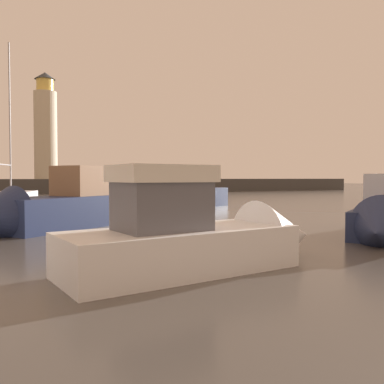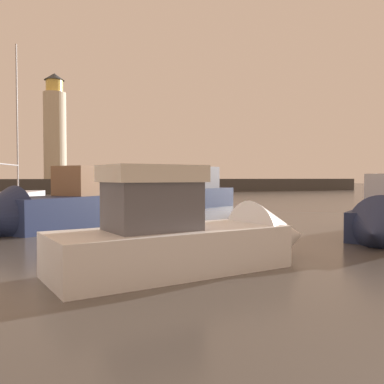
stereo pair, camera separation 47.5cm
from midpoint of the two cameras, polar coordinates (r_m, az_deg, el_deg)
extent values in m
plane|color=#4C4742|center=(31.50, -11.49, -2.00)|extent=(220.00, 220.00, 0.00)
cube|color=#423F3D|center=(61.76, -15.42, 0.82)|extent=(93.91, 5.23, 1.97)
cylinder|color=beige|center=(61.90, -18.11, 7.34)|extent=(3.10, 3.10, 12.15)
cylinder|color=#F2CC59|center=(62.93, -18.18, 13.63)|extent=(2.33, 2.33, 1.70)
cone|color=#33383D|center=(63.22, -18.20, 14.82)|extent=(2.79, 2.79, 0.97)
cone|color=#1E284C|center=(13.97, 25.01, -4.81)|extent=(2.86, 2.88, 2.10)
cube|color=#1E284C|center=(30.02, 0.44, -0.82)|extent=(7.54, 6.57, 1.40)
cone|color=#1E284C|center=(26.53, -4.82, -1.04)|extent=(3.66, 3.69, 2.71)
cube|color=#595960|center=(30.62, 1.23, 2.02)|extent=(3.41, 3.32, 1.57)
cube|color=white|center=(9.64, -1.41, -8.00)|extent=(5.83, 3.27, 1.00)
cone|color=white|center=(11.63, 12.76, -6.08)|extent=(2.32, 2.42, 2.05)
cube|color=#595960|center=(9.27, -4.09, -1.95)|extent=(2.17, 1.80, 1.07)
cube|color=silver|center=(9.25, -4.10, 2.53)|extent=(2.38, 1.98, 0.38)
cube|color=#1E284C|center=(19.11, -15.20, -2.55)|extent=(6.83, 6.27, 1.36)
cube|color=#8C6647|center=(19.44, -14.08, 1.51)|extent=(2.78, 2.75, 1.33)
cube|color=silver|center=(33.49, -22.81, -0.95)|extent=(4.28, 9.17, 1.09)
cylinder|color=#B7B7BC|center=(34.60, -22.55, 9.34)|extent=(0.12, 0.12, 11.20)
cylinder|color=#B7B7BC|center=(31.97, -23.61, 3.50)|extent=(1.11, 4.78, 0.09)
camera|label=1|loc=(0.24, -89.22, 0.03)|focal=38.80mm
camera|label=2|loc=(0.24, 90.78, -0.03)|focal=38.80mm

